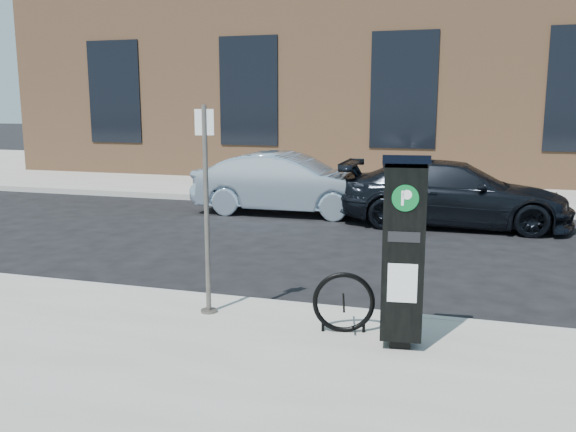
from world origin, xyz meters
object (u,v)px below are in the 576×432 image
at_px(bike_rack, 344,303).
at_px(car_silver, 288,183).
at_px(parking_kiosk, 403,250).
at_px(sign_pole, 207,212).
at_px(car_dark, 454,194).

height_order(bike_rack, car_silver, car_silver).
xyz_separation_m(parking_kiosk, sign_pole, (-2.31, 0.37, 0.20)).
relative_size(car_silver, car_dark, 0.92).
height_order(sign_pole, bike_rack, sign_pole).
bearing_deg(sign_pole, car_silver, 83.23).
xyz_separation_m(parking_kiosk, car_silver, (-3.58, 7.79, -0.44)).
bearing_deg(parking_kiosk, bike_rack, 155.16).
height_order(parking_kiosk, bike_rack, parking_kiosk).
distance_m(parking_kiosk, bike_rack, 0.96).
xyz_separation_m(parking_kiosk, car_dark, (0.27, 7.42, -0.47)).
bearing_deg(car_silver, sign_pole, -171.59).
bearing_deg(parking_kiosk, car_silver, 107.81).
bearing_deg(car_dark, sign_pole, 158.74).
xyz_separation_m(car_silver, car_dark, (3.85, -0.37, -0.03)).
distance_m(parking_kiosk, car_silver, 8.59).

